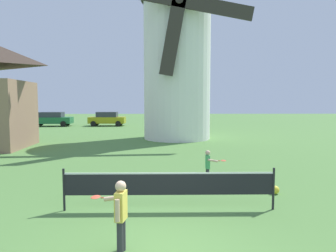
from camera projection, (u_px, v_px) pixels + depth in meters
name	position (u px, v px, depth m)	size (l,w,h in m)	color
windmill	(177.00, 50.00, 22.56)	(9.59, 5.61, 13.97)	white
tennis_net	(169.00, 184.00, 7.98)	(5.48, 0.06, 1.10)	black
player_near	(120.00, 212.00, 5.76)	(0.75, 0.64, 1.36)	#333338
player_far	(208.00, 165.00, 10.58)	(0.69, 0.47, 1.14)	#333338
stray_ball	(275.00, 190.00, 9.40)	(0.25, 0.25, 0.25)	yellow
parked_car_green	(52.00, 119.00, 34.14)	(4.44, 1.98, 1.56)	#1E6638
parked_car_mustard	(107.00, 119.00, 34.53)	(4.01, 1.94, 1.56)	#999919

